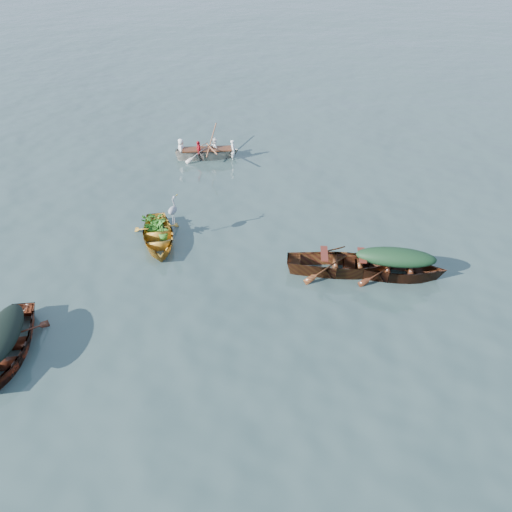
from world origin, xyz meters
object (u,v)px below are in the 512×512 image
at_px(open_wooden_boat, 341,272).
at_px(heron, 173,215).
at_px(green_tarp_boat, 392,277).
at_px(yellow_dinghy, 159,243).
at_px(dark_covered_boat, 10,354).
at_px(rowed_boat, 208,158).

distance_m(open_wooden_boat, heron, 5.44).
bearing_deg(green_tarp_boat, yellow_dinghy, 83.90).
relative_size(open_wooden_boat, heron, 4.80).
height_order(yellow_dinghy, dark_covered_boat, dark_covered_boat).
bearing_deg(dark_covered_boat, yellow_dinghy, 54.20).
bearing_deg(dark_covered_boat, rowed_boat, 65.45).
height_order(open_wooden_boat, heron, heron).
xyz_separation_m(yellow_dinghy, green_tarp_boat, (7.19, 1.02, 0.00)).
distance_m(dark_covered_boat, green_tarp_boat, 10.24).
distance_m(yellow_dinghy, green_tarp_boat, 7.27).
bearing_deg(green_tarp_boat, dark_covered_boat, 115.82).
bearing_deg(dark_covered_boat, heron, 50.62).
bearing_deg(heron, dark_covered_boat, -135.51).
bearing_deg(dark_covered_boat, green_tarp_boat, 10.87).
bearing_deg(heron, open_wooden_boat, -32.01).
bearing_deg(rowed_boat, open_wooden_boat, -155.50).
bearing_deg(yellow_dinghy, dark_covered_boat, -131.92).
bearing_deg(heron, rowed_boat, 72.89).
xyz_separation_m(green_tarp_boat, open_wooden_boat, (-1.42, -0.36, 0.00)).
relative_size(green_tarp_boat, open_wooden_boat, 0.92).
height_order(yellow_dinghy, open_wooden_boat, open_wooden_boat).
bearing_deg(open_wooden_boat, yellow_dinghy, 78.55).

